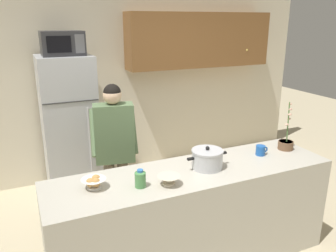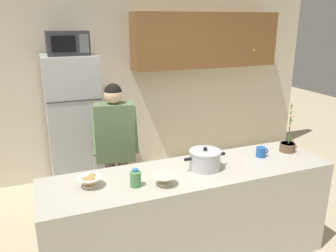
{
  "view_description": "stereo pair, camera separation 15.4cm",
  "coord_description": "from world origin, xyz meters",
  "px_view_note": "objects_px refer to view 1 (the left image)",
  "views": [
    {
      "loc": [
        -1.31,
        -2.36,
        2.17
      ],
      "look_at": [
        0.0,
        0.55,
        1.17
      ],
      "focal_mm": 36.15,
      "sensor_mm": 36.0,
      "label": 1
    },
    {
      "loc": [
        -1.17,
        -2.42,
        2.17
      ],
      "look_at": [
        0.0,
        0.55,
        1.17
      ],
      "focal_mm": 36.15,
      "sensor_mm": 36.0,
      "label": 2
    }
  ],
  "objects_px": {
    "cooking_pot": "(207,159)",
    "coffee_mug": "(261,150)",
    "bottle_near_edge": "(140,178)",
    "empty_bowl": "(169,180)",
    "refrigerator": "(70,127)",
    "potted_orchid": "(286,143)",
    "bread_bowl": "(94,182)",
    "person_near_pot": "(115,141)",
    "microwave": "(62,43)"
  },
  "relations": [
    {
      "from": "person_near_pot",
      "to": "coffee_mug",
      "type": "height_order",
      "value": "person_near_pot"
    },
    {
      "from": "refrigerator",
      "to": "cooking_pot",
      "type": "bearing_deg",
      "value": -63.89
    },
    {
      "from": "bread_bowl",
      "to": "potted_orchid",
      "type": "relative_size",
      "value": 0.4
    },
    {
      "from": "coffee_mug",
      "to": "empty_bowl",
      "type": "relative_size",
      "value": 0.71
    },
    {
      "from": "refrigerator",
      "to": "person_near_pot",
      "type": "relative_size",
      "value": 1.13
    },
    {
      "from": "bottle_near_edge",
      "to": "potted_orchid",
      "type": "height_order",
      "value": "potted_orchid"
    },
    {
      "from": "empty_bowl",
      "to": "potted_orchid",
      "type": "xyz_separation_m",
      "value": [
        1.4,
        0.22,
        0.02
      ]
    },
    {
      "from": "refrigerator",
      "to": "potted_orchid",
      "type": "xyz_separation_m",
      "value": [
        1.86,
        -1.78,
        0.1
      ]
    },
    {
      "from": "bread_bowl",
      "to": "empty_bowl",
      "type": "bearing_deg",
      "value": -18.57
    },
    {
      "from": "microwave",
      "to": "person_near_pot",
      "type": "distance_m",
      "value": 1.38
    },
    {
      "from": "coffee_mug",
      "to": "potted_orchid",
      "type": "xyz_separation_m",
      "value": [
        0.33,
        0.02,
        0.02
      ]
    },
    {
      "from": "cooking_pot",
      "to": "coffee_mug",
      "type": "xyz_separation_m",
      "value": [
        0.63,
        0.04,
        -0.04
      ]
    },
    {
      "from": "bread_bowl",
      "to": "empty_bowl",
      "type": "relative_size",
      "value": 1.05
    },
    {
      "from": "potted_orchid",
      "to": "cooking_pot",
      "type": "bearing_deg",
      "value": -176.16
    },
    {
      "from": "potted_orchid",
      "to": "coffee_mug",
      "type": "bearing_deg",
      "value": -176.61
    },
    {
      "from": "bread_bowl",
      "to": "potted_orchid",
      "type": "distance_m",
      "value": 1.95
    },
    {
      "from": "empty_bowl",
      "to": "bottle_near_edge",
      "type": "xyz_separation_m",
      "value": [
        -0.21,
        0.06,
        0.03
      ]
    },
    {
      "from": "coffee_mug",
      "to": "potted_orchid",
      "type": "height_order",
      "value": "potted_orchid"
    },
    {
      "from": "empty_bowl",
      "to": "person_near_pot",
      "type": "bearing_deg",
      "value": 98.7
    },
    {
      "from": "microwave",
      "to": "empty_bowl",
      "type": "relative_size",
      "value": 2.6
    },
    {
      "from": "bottle_near_edge",
      "to": "bread_bowl",
      "type": "bearing_deg",
      "value": 160.17
    },
    {
      "from": "coffee_mug",
      "to": "bottle_near_edge",
      "type": "distance_m",
      "value": 1.29
    },
    {
      "from": "refrigerator",
      "to": "coffee_mug",
      "type": "xyz_separation_m",
      "value": [
        1.53,
        -1.8,
        0.08
      ]
    },
    {
      "from": "refrigerator",
      "to": "person_near_pot",
      "type": "xyz_separation_m",
      "value": [
        0.3,
        -0.99,
        0.09
      ]
    },
    {
      "from": "cooking_pot",
      "to": "potted_orchid",
      "type": "bearing_deg",
      "value": 3.84
    },
    {
      "from": "coffee_mug",
      "to": "bottle_near_edge",
      "type": "bearing_deg",
      "value": -173.74
    },
    {
      "from": "potted_orchid",
      "to": "refrigerator",
      "type": "bearing_deg",
      "value": 136.28
    },
    {
      "from": "cooking_pot",
      "to": "potted_orchid",
      "type": "relative_size",
      "value": 0.8
    },
    {
      "from": "refrigerator",
      "to": "empty_bowl",
      "type": "distance_m",
      "value": 2.06
    },
    {
      "from": "cooking_pot",
      "to": "bottle_near_edge",
      "type": "bearing_deg",
      "value": -171.68
    },
    {
      "from": "cooking_pot",
      "to": "coffee_mug",
      "type": "bearing_deg",
      "value": 4.08
    },
    {
      "from": "microwave",
      "to": "person_near_pot",
      "type": "bearing_deg",
      "value": -72.56
    },
    {
      "from": "coffee_mug",
      "to": "bread_bowl",
      "type": "height_order",
      "value": "bread_bowl"
    },
    {
      "from": "refrigerator",
      "to": "potted_orchid",
      "type": "distance_m",
      "value": 2.58
    },
    {
      "from": "coffee_mug",
      "to": "bread_bowl",
      "type": "bearing_deg",
      "value": -179.31
    },
    {
      "from": "microwave",
      "to": "coffee_mug",
      "type": "distance_m",
      "value": 2.53
    },
    {
      "from": "cooking_pot",
      "to": "empty_bowl",
      "type": "height_order",
      "value": "cooking_pot"
    },
    {
      "from": "bread_bowl",
      "to": "potted_orchid",
      "type": "xyz_separation_m",
      "value": [
        1.95,
        0.04,
        0.02
      ]
    },
    {
      "from": "microwave",
      "to": "bottle_near_edge",
      "type": "bearing_deg",
      "value": -82.74
    },
    {
      "from": "person_near_pot",
      "to": "empty_bowl",
      "type": "xyz_separation_m",
      "value": [
        0.15,
        -1.01,
        -0.01
      ]
    },
    {
      "from": "person_near_pot",
      "to": "potted_orchid",
      "type": "distance_m",
      "value": 1.74
    },
    {
      "from": "person_near_pot",
      "to": "coffee_mug",
      "type": "bearing_deg",
      "value": -33.37
    },
    {
      "from": "bottle_near_edge",
      "to": "empty_bowl",
      "type": "bearing_deg",
      "value": -16.54
    },
    {
      "from": "coffee_mug",
      "to": "bottle_near_edge",
      "type": "height_order",
      "value": "bottle_near_edge"
    },
    {
      "from": "cooking_pot",
      "to": "person_near_pot",
      "type": "bearing_deg",
      "value": 125.1
    },
    {
      "from": "refrigerator",
      "to": "microwave",
      "type": "height_order",
      "value": "microwave"
    },
    {
      "from": "bread_bowl",
      "to": "bottle_near_edge",
      "type": "height_order",
      "value": "bottle_near_edge"
    },
    {
      "from": "coffee_mug",
      "to": "bread_bowl",
      "type": "xyz_separation_m",
      "value": [
        -1.62,
        -0.02,
        0.0
      ]
    },
    {
      "from": "coffee_mug",
      "to": "bread_bowl",
      "type": "distance_m",
      "value": 1.62
    },
    {
      "from": "microwave",
      "to": "bread_bowl",
      "type": "bearing_deg",
      "value": -92.96
    }
  ]
}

